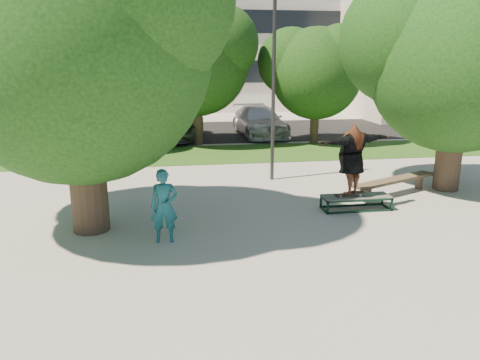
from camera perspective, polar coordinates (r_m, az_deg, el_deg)
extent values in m
plane|color=#9B968E|center=(10.70, 4.54, -6.72)|extent=(120.00, 120.00, 0.00)
cube|color=#254714|center=(19.87, 1.05, 3.30)|extent=(30.00, 4.00, 0.02)
cube|color=black|center=(26.09, -3.59, 5.95)|extent=(40.00, 8.00, 0.01)
cylinder|color=#38281E|center=(11.09, -18.21, 1.98)|extent=(0.84, 0.84, 3.20)
sphere|color=#0E3310|center=(10.86, -19.26, 14.80)|extent=(5.80, 5.80, 5.80)
sphere|color=#0E3310|center=(12.06, -25.93, 17.54)|extent=(4.35, 4.35, 4.35)
cylinder|color=#38281E|center=(15.39, 24.27, 4.37)|extent=(0.76, 0.76, 3.00)
sphere|color=#0E3310|center=(15.21, 25.18, 12.84)|extent=(5.20, 5.20, 5.20)
sphere|color=#0E3310|center=(15.23, 19.55, 15.82)|extent=(3.90, 3.90, 3.90)
cylinder|color=#38281E|center=(21.25, -20.18, 6.95)|extent=(0.44, 0.44, 2.80)
sphere|color=black|center=(21.11, -20.67, 12.49)|extent=(4.40, 4.40, 4.40)
sphere|color=black|center=(21.99, -23.34, 13.73)|extent=(3.30, 3.30, 3.30)
sphere|color=black|center=(20.51, -18.32, 14.81)|extent=(3.08, 3.08, 3.08)
cylinder|color=#38281E|center=(21.87, -5.29, 8.22)|extent=(0.50, 0.50, 3.00)
sphere|color=black|center=(21.74, -5.43, 14.04)|extent=(4.80, 4.80, 4.80)
sphere|color=black|center=(22.42, -8.77, 15.49)|extent=(3.60, 3.60, 3.60)
sphere|color=black|center=(21.37, -2.39, 16.34)|extent=(3.36, 3.36, 3.36)
cylinder|color=#38281E|center=(22.43, 9.10, 7.74)|extent=(0.40, 0.40, 2.60)
sphere|color=black|center=(22.29, 9.30, 12.67)|extent=(4.20, 4.20, 4.20)
sphere|color=black|center=(22.59, 6.24, 14.13)|extent=(3.15, 3.15, 3.15)
sphere|color=black|center=(22.20, 12.12, 14.44)|extent=(2.94, 2.94, 2.94)
cylinder|color=#2D2D30|center=(15.10, 4.10, 11.17)|extent=(0.12, 0.12, 6.00)
cube|color=#BDB7AF|center=(41.91, -8.86, 19.99)|extent=(30.00, 14.00, 16.00)
cube|color=black|center=(34.65, -8.48, 12.90)|extent=(27.60, 0.12, 1.60)
cube|color=black|center=(34.74, -8.70, 18.68)|extent=(27.60, 0.12, 1.60)
cube|color=beige|center=(37.68, 24.56, 13.43)|extent=(15.00, 10.00, 8.00)
cube|color=#475147|center=(12.72, 14.00, -1.94)|extent=(1.80, 0.60, 0.03)
cylinder|color=white|center=(12.47, 12.18, -1.96)|extent=(0.06, 0.03, 0.06)
cylinder|color=white|center=(12.61, 11.93, -1.76)|extent=(0.06, 0.03, 0.06)
cylinder|color=white|center=(12.67, 14.47, -1.84)|extent=(0.06, 0.03, 0.06)
cylinder|color=white|center=(12.81, 14.19, -1.64)|extent=(0.06, 0.03, 0.06)
cube|color=black|center=(12.63, 13.21, -1.62)|extent=(0.78, 0.20, 0.10)
imported|color=brown|center=(12.41, 13.45, 2.49)|extent=(2.33, 1.31, 1.83)
imported|color=#1B5E66|center=(10.19, -9.23, -3.17)|extent=(0.60, 0.40, 1.61)
cube|color=brown|center=(13.61, 15.26, -1.60)|extent=(0.21, 0.21, 0.42)
cube|color=brown|center=(15.40, 20.99, -0.22)|extent=(0.21, 0.21, 0.42)
cube|color=brown|center=(14.43, 18.37, 0.02)|extent=(3.05, 1.71, 0.08)
imported|color=#B2B1B6|center=(25.86, -22.14, 6.42)|extent=(1.78, 4.20, 1.42)
imported|color=black|center=(24.08, -8.71, 6.83)|extent=(1.75, 4.48, 1.45)
imported|color=#535357|center=(23.58, -7.96, 6.72)|extent=(3.30, 5.61, 1.47)
imported|color=silver|center=(24.46, 2.39, 7.17)|extent=(2.42, 5.30, 1.50)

